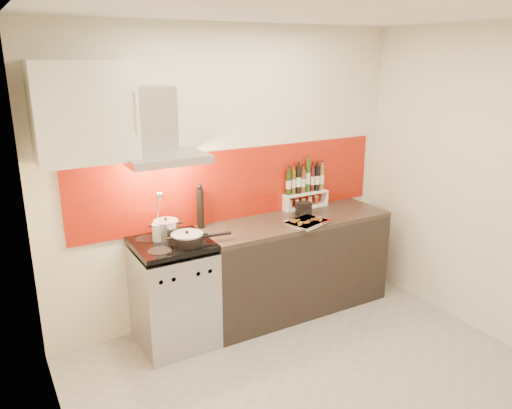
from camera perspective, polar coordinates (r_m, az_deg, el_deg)
floor at (r=3.94m, az=7.34°, el=-19.88°), size 3.40×3.40×0.00m
ceiling at (r=3.17m, az=9.20°, el=21.23°), size 3.40×2.80×0.02m
back_wall at (r=4.47m, az=-2.88°, el=3.29°), size 3.40×0.02×2.60m
left_wall at (r=2.70m, az=-21.93°, el=-7.25°), size 0.02×2.80×2.60m
right_wall at (r=4.55m, az=25.37°, el=1.89°), size 0.02×2.80×2.60m
backsplash at (r=4.50m, az=-2.23°, el=2.35°), size 3.00×0.02×0.64m
range_stove at (r=4.24m, az=-9.36°, el=-10.09°), size 0.60×0.60×0.91m
counter at (r=4.74m, az=4.37°, el=-6.78°), size 1.80×0.60×0.90m
range_hood at (r=3.97m, az=-10.99°, el=7.79°), size 0.62×0.50×0.61m
upper_cabinet at (r=3.79m, az=-19.08°, el=9.94°), size 0.70×0.35×0.72m
stock_pot at (r=4.11m, az=-10.23°, el=-2.77°), size 0.20×0.20×0.17m
saute_pan at (r=3.96m, az=-7.76°, el=-3.89°), size 0.49×0.25×0.12m
utensil_jar at (r=4.04m, az=-11.14°, el=-2.51°), size 0.09×0.13×0.43m
pepper_mill at (r=4.30m, az=-6.40°, el=-0.26°), size 0.06×0.06×0.39m
step_shelf at (r=4.86m, az=5.66°, el=1.91°), size 0.48×0.13×0.46m
caddy_box at (r=4.67m, az=5.45°, el=-0.49°), size 0.16×0.12×0.13m
baking_tray at (r=4.45m, az=5.79°, el=-1.99°), size 0.47×0.41×0.03m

